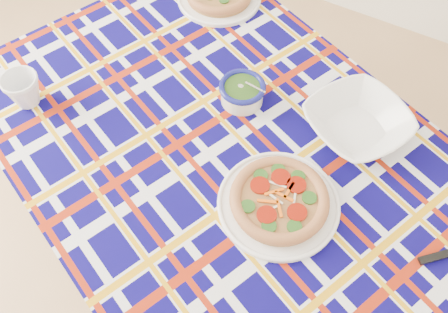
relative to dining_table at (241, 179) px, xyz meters
The scene contains 6 objects.
dining_table is the anchor object (origin of this frame).
tablecloth 0.02m from the dining_table, ahead, with size 1.56×0.99×0.10m, color #09044F, non-canonical shape.
main_focaccia_plate 0.18m from the dining_table, 24.86° to the right, with size 0.30×0.30×0.06m, color #976535, non-canonical shape.
pesto_bowl 0.24m from the dining_table, 117.56° to the left, with size 0.13×0.13×0.08m, color #1A370F, non-canonical shape.
serving_bowl 0.34m from the dining_table, 48.54° to the left, with size 0.26×0.26×0.06m, color white.
mug 0.63m from the dining_table, behind, with size 0.10×0.10×0.09m, color white.
Camera 1 is at (0.61, -0.18, 1.79)m, focal length 40.00 mm.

